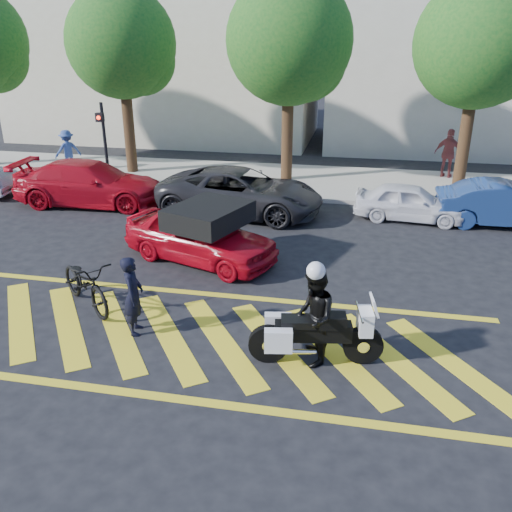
% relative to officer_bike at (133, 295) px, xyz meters
% --- Properties ---
extents(ground, '(90.00, 90.00, 0.00)m').
position_rel_officer_bike_xyz_m(ground, '(1.28, -0.00, -0.82)').
color(ground, black).
rests_on(ground, ground).
extents(sidewalk, '(60.00, 5.00, 0.15)m').
position_rel_officer_bike_xyz_m(sidewalk, '(1.28, 12.00, -0.74)').
color(sidewalk, '#9E998E').
rests_on(sidewalk, ground).
extents(crosswalk, '(12.33, 4.00, 0.01)m').
position_rel_officer_bike_xyz_m(crosswalk, '(1.24, -0.00, -0.81)').
color(crosswalk, yellow).
rests_on(crosswalk, ground).
extents(building_left, '(16.00, 8.00, 10.00)m').
position_rel_officer_bike_xyz_m(building_left, '(-6.72, 21.00, 4.18)').
color(building_left, beige).
rests_on(building_left, ground).
extents(building_right, '(16.00, 8.00, 11.00)m').
position_rel_officer_bike_xyz_m(building_right, '(10.28, 21.00, 4.68)').
color(building_right, beige).
rests_on(building_right, ground).
extents(tree_left, '(4.20, 4.20, 7.26)m').
position_rel_officer_bike_xyz_m(tree_left, '(-5.09, 12.06, 4.18)').
color(tree_left, black).
rests_on(tree_left, ground).
extents(tree_center, '(4.60, 4.60, 7.56)m').
position_rel_officer_bike_xyz_m(tree_center, '(1.41, 12.06, 4.28)').
color(tree_center, black).
rests_on(tree_center, ground).
extents(tree_right, '(4.40, 4.40, 7.41)m').
position_rel_officer_bike_xyz_m(tree_right, '(7.91, 12.06, 4.23)').
color(tree_right, black).
rests_on(tree_right, ground).
extents(signal_pole, '(0.28, 0.43, 3.20)m').
position_rel_officer_bike_xyz_m(signal_pole, '(-5.22, 9.73, 1.10)').
color(signal_pole, black).
rests_on(signal_pole, ground).
extents(officer_bike, '(0.52, 0.67, 1.63)m').
position_rel_officer_bike_xyz_m(officer_bike, '(0.00, 0.00, 0.00)').
color(officer_bike, black).
rests_on(officer_bike, ground).
extents(bicycle, '(2.15, 1.95, 1.13)m').
position_rel_officer_bike_xyz_m(bicycle, '(-1.47, 0.80, -0.25)').
color(bicycle, black).
rests_on(bicycle, ground).
extents(police_motorcycle, '(2.43, 0.93, 1.08)m').
position_rel_officer_bike_xyz_m(police_motorcycle, '(3.60, -0.36, -0.23)').
color(police_motorcycle, black).
rests_on(police_motorcycle, ground).
extents(officer_moto, '(0.84, 1.00, 1.84)m').
position_rel_officer_bike_xyz_m(officer_moto, '(3.58, -0.36, 0.10)').
color(officer_moto, black).
rests_on(officer_moto, ground).
extents(red_convertible, '(4.48, 2.99, 1.42)m').
position_rel_officer_bike_xyz_m(red_convertible, '(0.23, 3.77, -0.11)').
color(red_convertible, '#A70716').
rests_on(red_convertible, ground).
extents(parked_left, '(5.28, 2.41, 1.50)m').
position_rel_officer_bike_xyz_m(parked_left, '(-4.92, 7.80, -0.07)').
color(parked_left, '#A80A17').
rests_on(parked_left, ground).
extents(parked_mid_left, '(5.56, 2.93, 1.49)m').
position_rel_officer_bike_xyz_m(parked_mid_left, '(0.38, 7.80, -0.07)').
color(parked_mid_left, black).
rests_on(parked_mid_left, ground).
extents(parked_mid_right, '(3.55, 1.70, 1.17)m').
position_rel_officer_bike_xyz_m(parked_mid_right, '(5.78, 8.25, -0.23)').
color(parked_mid_right, silver).
rests_on(parked_mid_right, ground).
extents(parked_right, '(4.15, 1.53, 1.36)m').
position_rel_officer_bike_xyz_m(parked_right, '(8.62, 8.28, -0.14)').
color(parked_right, navy).
rests_on(parked_right, ground).
extents(pedestrian_left, '(1.20, 1.19, 1.66)m').
position_rel_officer_bike_xyz_m(pedestrian_left, '(-7.89, 11.66, 0.17)').
color(pedestrian_left, '#314787').
rests_on(pedestrian_left, sidewalk).
extents(pedestrian_right, '(1.21, 0.85, 1.91)m').
position_rel_officer_bike_xyz_m(pedestrian_right, '(7.52, 13.53, 0.29)').
color(pedestrian_right, '#9C4647').
rests_on(pedestrian_right, sidewalk).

